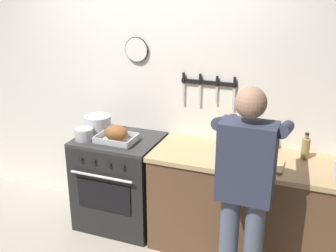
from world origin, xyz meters
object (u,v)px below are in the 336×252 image
object	(u,v)px
bottle_cooking_oil	(253,135)
bottle_wine_red	(243,135)
cutting_board	(260,164)
bottle_dish_soap	(246,144)
bottle_hot_sauce	(272,141)
person_cook	(245,185)
stove	(120,181)
bottle_vinegar	(306,148)
roasting_pan	(116,135)
stock_pot	(98,125)
saucepan	(84,134)

from	to	relation	value
bottle_cooking_oil	bottle_wine_red	size ratio (longest dim) A/B	0.90
cutting_board	bottle_dish_soap	xyz separation A→B (m)	(-0.15, 0.19, 0.08)
bottle_hot_sauce	cutting_board	bearing A→B (deg)	-96.79
bottle_cooking_oil	bottle_hot_sauce	xyz separation A→B (m)	(0.17, 0.02, -0.03)
person_cook	bottle_dish_soap	distance (m)	0.67
stove	bottle_vinegar	world-z (taller)	bottle_vinegar
cutting_board	roasting_pan	bearing A→B (deg)	179.08
bottle_vinegar	bottle_wine_red	world-z (taller)	bottle_wine_red
bottle_cooking_oil	bottle_wine_red	distance (m)	0.09
bottle_dish_soap	bottle_wine_red	bearing A→B (deg)	120.21
stock_pot	bottle_vinegar	bearing A→B (deg)	3.18
stove	bottle_dish_soap	xyz separation A→B (m)	(1.18, 0.08, 0.54)
stove	bottle_vinegar	distance (m)	1.74
bottle_dish_soap	bottle_cooking_oil	bearing A→B (deg)	77.41
stove	cutting_board	xyz separation A→B (m)	(1.33, -0.12, 0.46)
stove	cutting_board	world-z (taller)	cutting_board
person_cook	roasting_pan	distance (m)	1.36
person_cook	bottle_wine_red	size ratio (longest dim) A/B	5.20
saucepan	bottle_wine_red	bearing A→B (deg)	11.96
person_cook	stove	bearing A→B (deg)	64.37
stove	bottle_vinegar	bearing A→B (deg)	5.20
stock_pot	bottle_dish_soap	world-z (taller)	bottle_dish_soap
saucepan	bottle_cooking_oil	distance (m)	1.52
person_cook	cutting_board	xyz separation A→B (m)	(0.03, 0.47, -0.04)
roasting_pan	bottle_wine_red	bearing A→B (deg)	12.60
roasting_pan	bottle_hot_sauce	xyz separation A→B (m)	(1.33, 0.32, 0.02)
bottle_vinegar	bottle_hot_sauce	bearing A→B (deg)	165.38
bottle_dish_soap	bottle_hot_sauce	bearing A→B (deg)	37.05
stock_pot	cutting_board	bearing A→B (deg)	-5.88
cutting_board	bottle_wine_red	size ratio (longest dim) A/B	1.13
stock_pot	saucepan	world-z (taller)	stock_pot
bottle_hot_sauce	bottle_dish_soap	distance (m)	0.24
stove	bottle_dish_soap	bearing A→B (deg)	3.68
roasting_pan	stove	bearing A→B (deg)	110.54
saucepan	bottle_hot_sauce	size ratio (longest dim) A/B	0.80
bottle_cooking_oil	bottle_dish_soap	size ratio (longest dim) A/B	1.33
roasting_pan	cutting_board	xyz separation A→B (m)	(1.29, -0.02, -0.06)
bottle_dish_soap	cutting_board	bearing A→B (deg)	-51.19
cutting_board	bottle_wine_red	distance (m)	0.35
bottle_wine_red	bottle_dish_soap	world-z (taller)	bottle_wine_red
stock_pot	roasting_pan	bearing A→B (deg)	-27.46
stock_pot	cutting_board	xyz separation A→B (m)	(1.56, -0.16, -0.08)
stock_pot	bottle_dish_soap	xyz separation A→B (m)	(1.41, 0.03, 0.00)
person_cook	bottle_cooking_oil	xyz separation A→B (m)	(-0.10, 0.79, 0.07)
stove	bottle_wine_red	size ratio (longest dim) A/B	2.82
bottle_vinegar	bottle_cooking_oil	size ratio (longest dim) A/B	0.78
roasting_pan	bottle_dish_soap	world-z (taller)	bottle_dish_soap
bottle_hot_sauce	bottle_dish_soap	size ratio (longest dim) A/B	0.98
bottle_vinegar	roasting_pan	bearing A→B (deg)	-171.35
stove	bottle_cooking_oil	size ratio (longest dim) A/B	3.12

